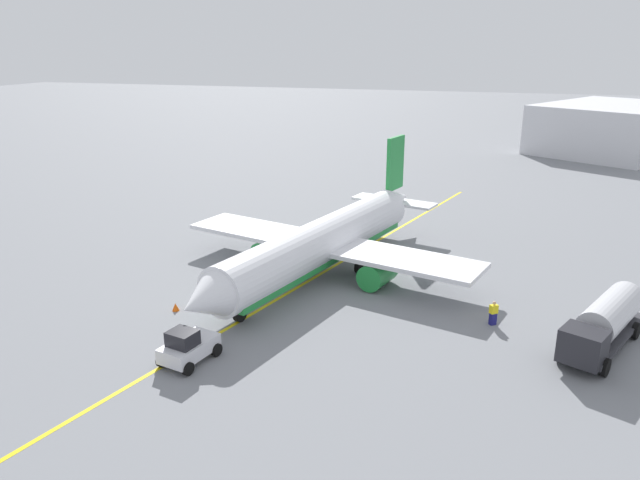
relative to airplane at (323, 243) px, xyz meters
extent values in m
plane|color=slate|center=(0.48, -0.13, -2.64)|extent=(400.00, 400.00, 0.00)
cylinder|color=white|center=(0.48, -0.13, 0.17)|extent=(25.01, 9.89, 3.64)
cube|color=#238C3D|center=(0.48, -0.13, -0.83)|extent=(23.50, 8.90, 1.02)
cone|color=white|center=(13.86, -3.67, 0.17)|extent=(4.24, 4.26, 3.49)
cone|color=white|center=(-13.56, 3.59, 0.54)|extent=(5.47, 4.23, 3.09)
cube|color=#238C3D|center=(-12.90, 3.42, 4.39)|extent=(3.19, 1.17, 5.20)
cube|color=white|center=(-12.90, 3.42, 0.57)|extent=(4.47, 8.73, 0.24)
cube|color=white|center=(-0.49, 0.13, -0.28)|extent=(11.34, 26.52, 0.36)
cylinder|color=#238C3D|center=(1.62, 4.95, -1.53)|extent=(3.63, 2.85, 2.10)
cylinder|color=#238C3D|center=(-1.04, -5.10, -1.53)|extent=(3.63, 2.85, 2.10)
cylinder|color=#4C4C51|center=(10.51, -2.78, -1.51)|extent=(0.24, 0.24, 1.18)
cylinder|color=black|center=(10.51, -2.78, -2.09)|extent=(1.17, 0.67, 1.10)
cylinder|color=#4C4C51|center=(-0.79, 2.90, -1.51)|extent=(0.24, 0.24, 1.18)
cylinder|color=black|center=(-0.79, 2.90, -2.09)|extent=(1.17, 0.67, 1.10)
cylinder|color=#4C4C51|center=(-2.12, -2.13, -1.51)|extent=(0.24, 0.24, 1.18)
cylinder|color=black|center=(-2.12, -2.13, -2.09)|extent=(1.17, 0.67, 1.10)
cube|color=#2D2D33|center=(6.81, 20.70, -1.94)|extent=(9.56, 6.10, 0.30)
cube|color=#232328|center=(10.71, 18.95, -0.99)|extent=(2.80, 3.01, 2.00)
cube|color=black|center=(11.53, 18.59, -0.59)|extent=(0.96, 1.89, 0.90)
cylinder|color=silver|center=(6.26, 20.94, -0.64)|extent=(6.92, 4.77, 2.30)
cylinder|color=black|center=(10.86, 20.26, -2.09)|extent=(1.15, 0.77, 1.10)
cylinder|color=black|center=(9.84, 17.98, -2.09)|extent=(1.15, 0.77, 1.10)
cylinder|color=black|center=(5.22, 22.77, -2.09)|extent=(1.15, 0.77, 1.10)
cylinder|color=black|center=(4.20, 20.49, -2.09)|extent=(1.15, 0.77, 1.10)
cube|color=silver|center=(16.42, -3.38, -1.79)|extent=(3.94, 2.71, 0.90)
cube|color=black|center=(16.91, -3.49, -0.89)|extent=(1.70, 1.86, 0.90)
cylinder|color=black|center=(14.94, -4.09, -2.24)|extent=(0.85, 0.46, 0.80)
cylinder|color=black|center=(15.36, -2.14, -2.24)|extent=(0.85, 0.46, 0.80)
cylinder|color=black|center=(17.49, -4.63, -2.24)|extent=(0.85, 0.46, 0.80)
cylinder|color=black|center=(17.90, -2.68, -2.24)|extent=(0.85, 0.46, 0.80)
cube|color=navy|center=(5.88, 13.86, -2.22)|extent=(0.53, 0.54, 0.85)
cube|color=yellow|center=(5.88, 13.86, -1.49)|extent=(0.61, 0.63, 0.60)
sphere|color=tan|center=(5.88, 13.86, -1.05)|extent=(0.24, 0.24, 0.24)
cone|color=#F2590F|center=(10.31, -7.90, -2.36)|extent=(0.52, 0.52, 0.58)
cube|color=silver|center=(-70.31, 30.73, 1.47)|extent=(32.66, 29.91, 8.22)
cube|color=#4C515B|center=(-75.10, 22.31, 0.23)|extent=(16.27, 9.35, 5.43)
cube|color=yellow|center=(0.48, -0.13, -2.64)|extent=(65.80, 17.69, 0.01)
camera|label=1|loc=(44.98, 13.72, 15.69)|focal=33.92mm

